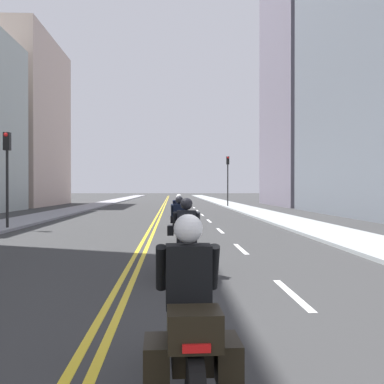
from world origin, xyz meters
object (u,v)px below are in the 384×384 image
(motorcycle_2, at_px, (179,224))
(traffic_light_near, at_px, (7,162))
(motorcycle_3, at_px, (179,216))
(motorcycle_1, at_px, (187,245))
(traffic_light_far, at_px, (228,172))
(motorcycle_0, at_px, (189,326))

(motorcycle_2, distance_m, traffic_light_near, 9.64)
(motorcycle_2, distance_m, motorcycle_3, 5.12)
(motorcycle_2, xyz_separation_m, traffic_light_near, (-7.63, 5.39, 2.39))
(traffic_light_near, bearing_deg, motorcycle_3, -2.02)
(motorcycle_1, relative_size, traffic_light_far, 0.45)
(motorcycle_0, bearing_deg, motorcycle_1, 86.70)
(motorcycle_1, bearing_deg, motorcycle_2, 92.16)
(motorcycle_1, relative_size, motorcycle_3, 1.04)
(motorcycle_1, bearing_deg, traffic_light_near, 126.31)
(motorcycle_2, xyz_separation_m, motorcycle_3, (0.07, 5.12, -0.02))
(motorcycle_0, relative_size, motorcycle_1, 0.99)
(motorcycle_1, bearing_deg, motorcycle_0, -90.13)
(motorcycle_0, relative_size, traffic_light_far, 0.45)
(motorcycle_1, bearing_deg, motorcycle_3, 91.46)
(motorcycle_2, bearing_deg, motorcycle_3, 91.07)
(motorcycle_2, relative_size, traffic_light_near, 0.51)
(motorcycle_2, relative_size, traffic_light_far, 0.44)
(motorcycle_1, distance_m, motorcycle_3, 10.78)
(motorcycle_1, relative_size, traffic_light_near, 0.52)
(traffic_light_near, bearing_deg, motorcycle_2, -35.27)
(traffic_light_far, bearing_deg, traffic_light_near, -117.88)
(motorcycle_0, distance_m, traffic_light_far, 41.58)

